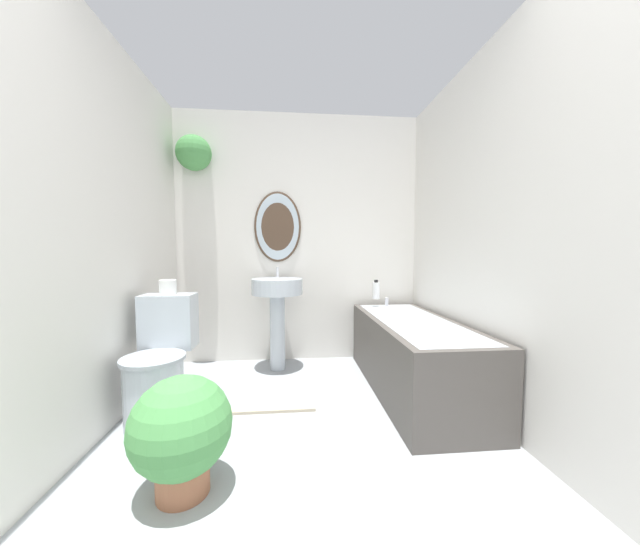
{
  "coord_description": "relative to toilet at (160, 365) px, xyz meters",
  "views": [
    {
      "loc": [
        -0.09,
        -0.33,
        1.06
      ],
      "look_at": [
        0.11,
        1.76,
        0.92
      ],
      "focal_mm": 18.0,
      "sensor_mm": 36.0,
      "label": 1
    }
  ],
  "objects": [
    {
      "name": "bath_mat",
      "position": [
        0.72,
        0.18,
        -0.33
      ],
      "size": [
        0.56,
        0.39,
        0.02
      ],
      "color": "#B7A88E",
      "rests_on": "ground_plane"
    },
    {
      "name": "pedestal_sink",
      "position": [
        0.72,
        0.8,
        0.29
      ],
      "size": [
        0.46,
        0.46,
        0.93
      ],
      "color": "silver",
      "rests_on": "ground_plane"
    },
    {
      "name": "shampoo_bottle",
      "position": [
        1.64,
        0.86,
        0.37
      ],
      "size": [
        0.07,
        0.07,
        0.18
      ],
      "color": "white",
      "rests_on": "bathtub"
    },
    {
      "name": "toilet_paper_roll",
      "position": [
        -0.0,
        0.18,
        0.48
      ],
      "size": [
        0.11,
        0.11,
        0.1
      ],
      "color": "white",
      "rests_on": "toilet"
    },
    {
      "name": "wall_right",
      "position": [
        2.12,
        -0.35,
        0.86
      ],
      "size": [
        0.06,
        2.96,
        2.4
      ],
      "color": "silver",
      "rests_on": "ground_plane"
    },
    {
      "name": "wall_left",
      "position": [
        -0.28,
        -0.35,
        0.86
      ],
      "size": [
        0.06,
        2.96,
        2.4
      ],
      "color": "silver",
      "rests_on": "ground_plane"
    },
    {
      "name": "bathtub",
      "position": [
        1.77,
        0.24,
        -0.06
      ],
      "size": [
        0.61,
        1.56,
        0.63
      ],
      "color": "#4C4742",
      "rests_on": "ground_plane"
    },
    {
      "name": "wall_back",
      "position": [
        0.84,
        1.09,
        0.92
      ],
      "size": [
        2.46,
        0.31,
        2.4
      ],
      "color": "silver",
      "rests_on": "ground_plane"
    },
    {
      "name": "potted_plant",
      "position": [
        0.36,
        -0.69,
        -0.05
      ],
      "size": [
        0.43,
        0.43,
        0.52
      ],
      "color": "#9E6042",
      "rests_on": "ground_plane"
    },
    {
      "name": "toilet",
      "position": [
        0.0,
        0.0,
        0.0
      ],
      "size": [
        0.37,
        0.56,
        0.78
      ],
      "color": "silver",
      "rests_on": "ground_plane"
    }
  ]
}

